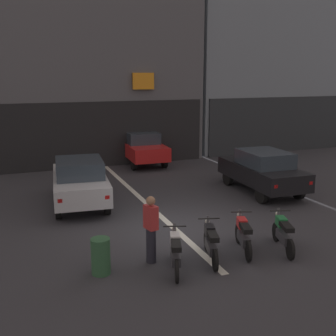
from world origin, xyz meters
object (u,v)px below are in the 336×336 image
(motorcycle_black_row_left_mid, at_px, (211,242))
(motorcycle_green_row_right_mid, at_px, (283,233))
(trash_bin, at_px, (101,256))
(car_black_parked_kerbside, at_px, (262,170))
(car_red_down_street, at_px, (142,146))
(car_silver_crossing_near, at_px, (80,180))
(motorcycle_white_row_leftmost, at_px, (175,251))
(motorcycle_red_row_centre, at_px, (243,234))
(person_by_motorcycles, at_px, (151,229))

(motorcycle_black_row_left_mid, xyz_separation_m, motorcycle_green_row_right_mid, (2.03, -0.14, 0.00))
(trash_bin, bearing_deg, motorcycle_black_row_left_mid, -5.80)
(car_black_parked_kerbside, distance_m, motorcycle_black_row_left_mid, 6.56)
(car_red_down_street, bearing_deg, motorcycle_green_row_right_mid, -89.22)
(car_silver_crossing_near, height_order, motorcycle_white_row_leftmost, car_silver_crossing_near)
(car_black_parked_kerbside, bearing_deg, motorcycle_red_row_centre, -128.60)
(motorcycle_black_row_left_mid, bearing_deg, trash_bin, 174.20)
(person_by_motorcycles, distance_m, trash_bin, 1.34)
(car_red_down_street, xyz_separation_m, trash_bin, (-4.54, -11.10, -0.46))
(car_black_parked_kerbside, relative_size, motorcycle_green_row_right_mid, 2.60)
(car_silver_crossing_near, bearing_deg, car_red_down_street, 54.58)
(car_black_parked_kerbside, relative_size, motorcycle_black_row_left_mid, 2.58)
(motorcycle_white_row_leftmost, bearing_deg, person_by_motorcycles, 123.37)
(motorcycle_green_row_right_mid, bearing_deg, person_by_motorcycles, 170.77)
(motorcycle_black_row_left_mid, bearing_deg, motorcycle_white_row_leftmost, -169.91)
(motorcycle_white_row_leftmost, xyz_separation_m, trash_bin, (-1.66, 0.45, -0.03))
(car_silver_crossing_near, height_order, trash_bin, car_silver_crossing_near)
(motorcycle_white_row_leftmost, distance_m, trash_bin, 1.72)
(motorcycle_black_row_left_mid, bearing_deg, car_black_parked_kerbside, 45.28)
(motorcycle_white_row_leftmost, height_order, motorcycle_green_row_right_mid, same)
(motorcycle_white_row_leftmost, relative_size, motorcycle_green_row_right_mid, 1.00)
(car_silver_crossing_near, relative_size, car_black_parked_kerbside, 1.02)
(motorcycle_white_row_leftmost, bearing_deg, motorcycle_black_row_left_mid, 10.09)
(car_silver_crossing_near, height_order, motorcycle_green_row_right_mid, car_silver_crossing_near)
(car_red_down_street, height_order, motorcycle_red_row_centre, car_red_down_street)
(motorcycle_red_row_centre, bearing_deg, trash_bin, 178.16)
(trash_bin, bearing_deg, car_black_parked_kerbside, 31.04)
(motorcycle_black_row_left_mid, height_order, motorcycle_red_row_centre, same)
(car_silver_crossing_near, xyz_separation_m, motorcycle_white_row_leftmost, (1.22, -5.78, -0.43))
(car_silver_crossing_near, bearing_deg, person_by_motorcycles, -80.90)
(car_red_down_street, bearing_deg, trash_bin, -112.26)
(motorcycle_red_row_centre, bearing_deg, car_silver_crossing_near, 120.83)
(trash_bin, bearing_deg, car_red_down_street, 67.74)
(motorcycle_red_row_centre, xyz_separation_m, person_by_motorcycles, (-2.42, 0.26, 0.40))
(motorcycle_white_row_leftmost, height_order, motorcycle_red_row_centre, same)
(car_red_down_street, height_order, person_by_motorcycles, person_by_motorcycles)
(car_silver_crossing_near, bearing_deg, motorcycle_black_row_left_mid, -68.23)
(car_black_parked_kerbside, relative_size, trash_bin, 4.91)
(motorcycle_green_row_right_mid, bearing_deg, trash_bin, 174.95)
(car_red_down_street, relative_size, motorcycle_red_row_centre, 2.60)
(motorcycle_red_row_centre, bearing_deg, car_red_down_street, 85.63)
(motorcycle_white_row_leftmost, relative_size, motorcycle_black_row_left_mid, 0.99)
(car_black_parked_kerbside, xyz_separation_m, motorcycle_white_row_leftmost, (-5.62, -4.83, -0.43))
(car_red_down_street, distance_m, motorcycle_black_row_left_mid, 11.53)
(car_red_down_street, bearing_deg, car_silver_crossing_near, -125.42)
(car_black_parked_kerbside, distance_m, car_red_down_street, 7.25)
(motorcycle_white_row_leftmost, bearing_deg, car_silver_crossing_near, 101.94)
(motorcycle_black_row_left_mid, xyz_separation_m, trash_bin, (-2.67, 0.27, -0.03))
(car_red_down_street, xyz_separation_m, motorcycle_white_row_leftmost, (-2.88, -11.55, -0.43))
(motorcycle_red_row_centre, xyz_separation_m, motorcycle_green_row_right_mid, (1.01, -0.30, 0.00))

